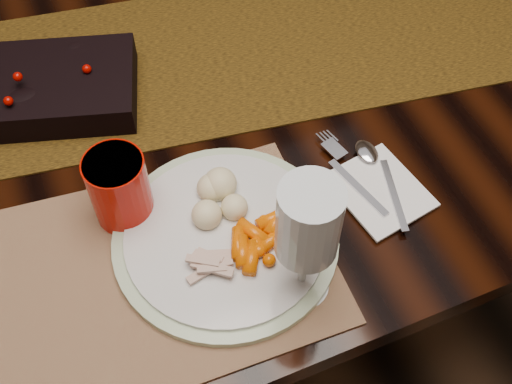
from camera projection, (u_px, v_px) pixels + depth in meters
name	position (u px, v px, depth m)	size (l,w,h in m)	color
floor	(215.00, 290.00, 1.64)	(5.00, 5.00, 0.00)	black
dining_table	(205.00, 209.00, 1.34)	(1.80, 1.00, 0.75)	black
table_runner	(211.00, 57.00, 1.06)	(1.69, 0.35, 0.00)	#552A0F
centerpiece	(25.00, 86.00, 0.97)	(0.33, 0.17, 0.07)	black
placemat_main	(169.00, 273.00, 0.83)	(0.42, 0.31, 0.00)	#936A50
dinner_plate	(226.00, 237.00, 0.85)	(0.30, 0.30, 0.02)	silver
baby_carrots	(270.00, 238.00, 0.83)	(0.10, 0.08, 0.02)	#E05800
mashed_potatoes	(219.00, 194.00, 0.85)	(0.09, 0.08, 0.05)	#BAB28B
turkey_shreds	(212.00, 262.00, 0.81)	(0.06, 0.05, 0.01)	beige
napkin	(379.00, 191.00, 0.90)	(0.11, 0.13, 0.00)	white
fork	(352.00, 177.00, 0.90)	(0.02, 0.15, 0.00)	#BDBDBD
spoon	(385.00, 181.00, 0.90)	(0.03, 0.15, 0.00)	silver
red_cup	(120.00, 189.00, 0.83)	(0.08, 0.08, 0.11)	#B60B00
wine_glass	(306.00, 245.00, 0.74)	(0.07, 0.07, 0.21)	silver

